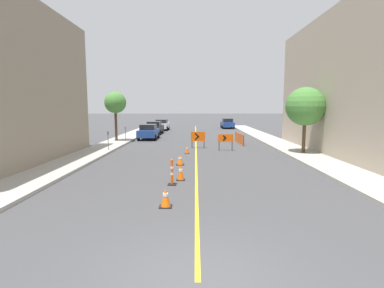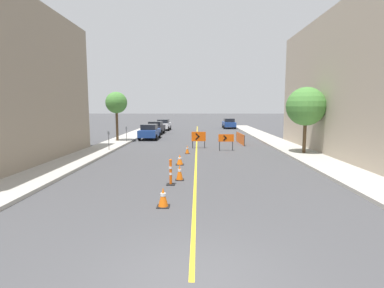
{
  "view_description": "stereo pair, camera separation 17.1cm",
  "coord_description": "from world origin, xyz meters",
  "px_view_note": "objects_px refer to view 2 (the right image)",
  "views": [
    {
      "loc": [
        -0.05,
        -5.45,
        3.4
      ],
      "look_at": [
        -0.27,
        13.88,
        1.0
      ],
      "focal_mm": 28.0,
      "sensor_mm": 36.0,
      "label": 1
    },
    {
      "loc": [
        0.12,
        -5.45,
        3.4
      ],
      "look_at": [
        -0.27,
        13.88,
        1.0
      ],
      "focal_mm": 28.0,
      "sensor_mm": 36.0,
      "label": 2
    }
  ],
  "objects_px": {
    "arrow_barricade_secondary": "(226,139)",
    "parking_meter_far_curb": "(126,131)",
    "parked_car_curb_mid": "(156,128)",
    "parked_car_opposite_side": "(229,123)",
    "traffic_cone_nearest": "(163,197)",
    "parked_car_curb_near": "(150,132)",
    "parked_car_curb_far": "(163,125)",
    "street_tree_right_near": "(306,107)",
    "traffic_cone_third": "(180,160)",
    "delineator_post_front": "(171,174)",
    "traffic_cone_fourth": "(187,150)",
    "traffic_cone_second": "(180,172)",
    "street_tree_left_near": "(116,103)",
    "parking_meter_near_curb": "(109,136)",
    "arrow_barricade_primary": "(199,137)"
  },
  "relations": [
    {
      "from": "parked_car_curb_mid",
      "to": "street_tree_right_near",
      "type": "xyz_separation_m",
      "value": [
        12.91,
        -16.47,
        2.62
      ]
    },
    {
      "from": "parked_car_curb_mid",
      "to": "parked_car_opposite_side",
      "type": "xyz_separation_m",
      "value": [
        10.3,
        10.2,
        0.0
      ]
    },
    {
      "from": "traffic_cone_second",
      "to": "parking_meter_near_curb",
      "type": "relative_size",
      "value": 0.51
    },
    {
      "from": "parked_car_curb_mid",
      "to": "parking_meter_far_curb",
      "type": "height_order",
      "value": "same"
    },
    {
      "from": "delineator_post_front",
      "to": "arrow_barricade_secondary",
      "type": "relative_size",
      "value": 0.89
    },
    {
      "from": "parked_car_curb_near",
      "to": "traffic_cone_fourth",
      "type": "bearing_deg",
      "value": -65.97
    },
    {
      "from": "traffic_cone_second",
      "to": "parking_meter_far_curb",
      "type": "bearing_deg",
      "value": 112.29
    },
    {
      "from": "parked_car_curb_far",
      "to": "parking_meter_far_curb",
      "type": "xyz_separation_m",
      "value": [
        -1.72,
        -15.77,
        0.36
      ]
    },
    {
      "from": "traffic_cone_nearest",
      "to": "parking_meter_far_curb",
      "type": "distance_m",
      "value": 19.15
    },
    {
      "from": "traffic_cone_second",
      "to": "parked_car_curb_near",
      "type": "height_order",
      "value": "parked_car_curb_near"
    },
    {
      "from": "arrow_barricade_primary",
      "to": "parking_meter_far_curb",
      "type": "relative_size",
      "value": 0.95
    },
    {
      "from": "parked_car_curb_mid",
      "to": "street_tree_right_near",
      "type": "distance_m",
      "value": 21.09
    },
    {
      "from": "arrow_barricade_primary",
      "to": "parking_meter_near_curb",
      "type": "xyz_separation_m",
      "value": [
        -6.85,
        -2.1,
        0.24
      ]
    },
    {
      "from": "traffic_cone_nearest",
      "to": "arrow_barricade_primary",
      "type": "distance_m",
      "value": 14.79
    },
    {
      "from": "traffic_cone_nearest",
      "to": "parked_car_curb_near",
      "type": "relative_size",
      "value": 0.16
    },
    {
      "from": "arrow_barricade_secondary",
      "to": "parking_meter_far_curb",
      "type": "relative_size",
      "value": 0.9
    },
    {
      "from": "traffic_cone_fourth",
      "to": "parked_car_curb_near",
      "type": "xyz_separation_m",
      "value": [
        -4.34,
        9.89,
        0.49
      ]
    },
    {
      "from": "parked_car_curb_far",
      "to": "arrow_barricade_secondary",
      "type": "bearing_deg",
      "value": -68.87
    },
    {
      "from": "traffic_cone_third",
      "to": "arrow_barricade_secondary",
      "type": "relative_size",
      "value": 0.47
    },
    {
      "from": "parked_car_curb_near",
      "to": "parked_car_curb_far",
      "type": "distance_m",
      "value": 12.42
    },
    {
      "from": "parked_car_curb_far",
      "to": "parking_meter_far_curb",
      "type": "relative_size",
      "value": 3.04
    },
    {
      "from": "arrow_barricade_primary",
      "to": "parked_car_curb_near",
      "type": "relative_size",
      "value": 0.32
    },
    {
      "from": "traffic_cone_fourth",
      "to": "parking_meter_far_curb",
      "type": "xyz_separation_m",
      "value": [
        -6.02,
        6.54,
        0.86
      ]
    },
    {
      "from": "delineator_post_front",
      "to": "parked_car_curb_near",
      "type": "relative_size",
      "value": 0.27
    },
    {
      "from": "street_tree_right_near",
      "to": "street_tree_left_near",
      "type": "bearing_deg",
      "value": 154.31
    },
    {
      "from": "traffic_cone_nearest",
      "to": "street_tree_left_near",
      "type": "xyz_separation_m",
      "value": [
        -6.62,
        18.79,
        3.44
      ]
    },
    {
      "from": "traffic_cone_second",
      "to": "parked_car_curb_near",
      "type": "distance_m",
      "value": 18.37
    },
    {
      "from": "traffic_cone_third",
      "to": "street_tree_left_near",
      "type": "bearing_deg",
      "value": 120.86
    },
    {
      "from": "traffic_cone_second",
      "to": "arrow_barricade_primary",
      "type": "height_order",
      "value": "arrow_barricade_primary"
    },
    {
      "from": "delineator_post_front",
      "to": "street_tree_left_near",
      "type": "relative_size",
      "value": 0.25
    },
    {
      "from": "traffic_cone_third",
      "to": "arrow_barricade_secondary",
      "type": "xyz_separation_m",
      "value": [
        3.27,
        5.82,
        0.64
      ]
    },
    {
      "from": "traffic_cone_second",
      "to": "parking_meter_far_curb",
      "type": "xyz_separation_m",
      "value": [
        -5.95,
        14.5,
        0.8
      ]
    },
    {
      "from": "parked_car_curb_near",
      "to": "street_tree_right_near",
      "type": "relative_size",
      "value": 0.93
    },
    {
      "from": "traffic_cone_fourth",
      "to": "parking_meter_near_curb",
      "type": "height_order",
      "value": "parking_meter_near_curb"
    },
    {
      "from": "traffic_cone_second",
      "to": "arrow_barricade_secondary",
      "type": "distance_m",
      "value": 10.04
    },
    {
      "from": "parked_car_curb_mid",
      "to": "arrow_barricade_secondary",
      "type": "bearing_deg",
      "value": -60.06
    },
    {
      "from": "delineator_post_front",
      "to": "traffic_cone_nearest",
      "type": "bearing_deg",
      "value": -89.87
    },
    {
      "from": "traffic_cone_fourth",
      "to": "arrow_barricade_secondary",
      "type": "xyz_separation_m",
      "value": [
        2.98,
        1.58,
        0.64
      ]
    },
    {
      "from": "traffic_cone_second",
      "to": "parked_car_curb_near",
      "type": "bearing_deg",
      "value": 103.45
    },
    {
      "from": "traffic_cone_second",
      "to": "parked_car_curb_far",
      "type": "distance_m",
      "value": 30.58
    },
    {
      "from": "street_tree_left_near",
      "to": "traffic_cone_second",
      "type": "bearing_deg",
      "value": -65.13
    },
    {
      "from": "arrow_barricade_secondary",
      "to": "parked_car_curb_near",
      "type": "relative_size",
      "value": 0.3
    },
    {
      "from": "arrow_barricade_secondary",
      "to": "parking_meter_near_curb",
      "type": "relative_size",
      "value": 0.9
    },
    {
      "from": "street_tree_left_near",
      "to": "street_tree_right_near",
      "type": "bearing_deg",
      "value": -25.69
    },
    {
      "from": "parked_car_opposite_side",
      "to": "street_tree_right_near",
      "type": "xyz_separation_m",
      "value": [
        2.61,
        -26.67,
        2.62
      ]
    },
    {
      "from": "traffic_cone_nearest",
      "to": "parked_car_curb_far",
      "type": "xyz_separation_m",
      "value": [
        -3.9,
        34.07,
        0.46
      ]
    },
    {
      "from": "traffic_cone_second",
      "to": "parked_car_curb_near",
      "type": "relative_size",
      "value": 0.17
    },
    {
      "from": "parked_car_curb_far",
      "to": "parked_car_opposite_side",
      "type": "relative_size",
      "value": 1.0
    },
    {
      "from": "traffic_cone_fourth",
      "to": "street_tree_right_near",
      "type": "relative_size",
      "value": 0.13
    },
    {
      "from": "parked_car_curb_near",
      "to": "parked_car_curb_far",
      "type": "relative_size",
      "value": 0.99
    }
  ]
}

